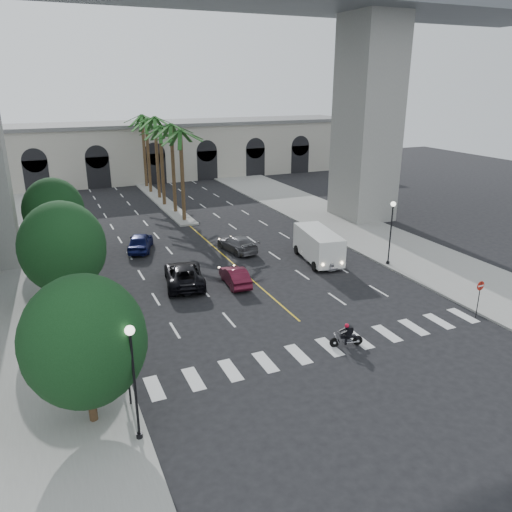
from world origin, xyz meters
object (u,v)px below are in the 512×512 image
Objects in this scene: lamp_post_left_far at (81,234)px; cargo_van at (318,245)px; traffic_signal_far at (113,322)px; lamp_post_left_near at (134,374)px; car_d at (237,244)px; car_e at (140,242)px; car_b at (235,276)px; pedestrian_a at (40,329)px; car_a at (323,258)px; motorcycle_rider at (347,336)px; car_c at (184,274)px; lamp_post_right at (391,228)px; pedestrian_b at (78,319)px; do_not_enter_sign at (480,291)px; traffic_signal_near at (127,359)px.

lamp_post_left_far is 0.84× the size of cargo_van.
lamp_post_left_near is at bearing -90.88° from traffic_signal_far.
car_d is 8.62m from car_e.
pedestrian_a is (-13.38, -4.08, 0.38)m from car_b.
car_a is 2.20× the size of pedestrian_a.
motorcycle_rider is 23.03m from car_e.
lamp_post_left_near is 1.33× the size of car_b.
car_c is (-11.48, 0.65, 0.13)m from car_a.
car_c is at bearing -38.90° from lamp_post_left_far.
motorcycle_rider is (12.37, -17.78, -2.58)m from lamp_post_left_far.
lamp_post_right is 1.36× the size of car_a.
cargo_van is at bearing -167.17° from car_c.
lamp_post_right is (22.80, 13.00, 0.00)m from lamp_post_left_near.
cargo_van is at bearing 164.52° from car_e.
car_a is 2.41× the size of pedestrian_b.
car_a is (17.94, -5.86, -2.55)m from lamp_post_left_far.
lamp_post_left_far is 1.36× the size of car_a.
lamp_post_right reaches higher than car_e.
car_b is at bearing -34.23° from lamp_post_left_far.
do_not_enter_sign is (3.80, -13.27, 0.37)m from cargo_van.
lamp_post_right is at bearing -179.01° from car_c.
car_b is at bearing 133.53° from do_not_enter_sign.
traffic_signal_far is 1.89× the size of motorcycle_rider.
lamp_post_left_near is 6.54m from traffic_signal_far.
car_e is 17.19m from pedestrian_a.
car_a is at bearing 156.25° from lamp_post_right.
traffic_signal_near reaches higher than car_d.
pedestrian_a is at bearing 78.79° from car_e.
car_b is at bearing 28.29° from pedestrian_b.
do_not_enter_sign is (15.44, -12.83, 1.02)m from car_c.
traffic_signal_far is at bearing -164.02° from lamp_post_right.
car_e is 15.55m from pedestrian_b.
car_e is 1.87× the size of do_not_enter_sign.
motorcycle_rider is 0.33× the size of car_c.
traffic_signal_far is 0.63× the size of car_c.
pedestrian_b reaches higher than car_e.
traffic_signal_near is 0.90× the size of car_b.
pedestrian_b is (-24.19, -2.06, -2.26)m from lamp_post_right.
car_c is at bearing 40.97° from pedestrian_a.
traffic_signal_far is 11.39m from car_c.
lamp_post_left_near reaches higher than car_b.
traffic_signal_far is at bearing 93.68° from car_e.
cargo_van is (5.20, -5.16, 0.75)m from car_d.
car_d is 2.95× the size of pedestrian_b.
car_d is (12.90, 21.39, -2.53)m from lamp_post_left_near.
pedestrian_b is (-6.49, -14.13, 0.17)m from car_e.
car_e reaches higher than car_b.
lamp_post_right reaches higher than pedestrian_b.
car_e is at bearing 38.59° from lamp_post_left_far.
traffic_signal_far is 2.05× the size of pedestrian_a.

